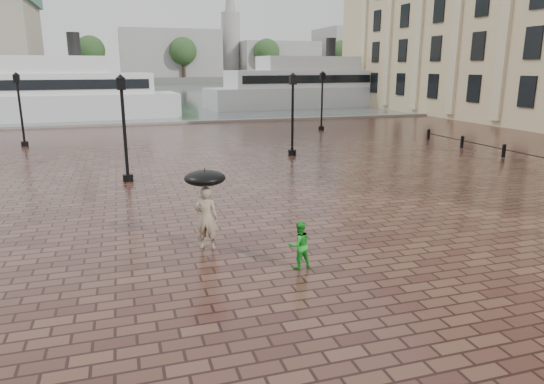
# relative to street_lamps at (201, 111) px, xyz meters

# --- Properties ---
(ground) EXTENTS (300.00, 300.00, 0.00)m
(ground) POSITION_rel_street_lamps_xyz_m (1.50, -17.50, -2.33)
(ground) COLOR #361D18
(ground) RESTS_ON ground
(harbour_water) EXTENTS (240.00, 240.00, 0.00)m
(harbour_water) POSITION_rel_street_lamps_xyz_m (1.50, 74.50, -2.33)
(harbour_water) COLOR #4A575A
(harbour_water) RESTS_ON ground
(quay_edge) EXTENTS (80.00, 0.60, 0.30)m
(quay_edge) POSITION_rel_street_lamps_xyz_m (1.50, 14.50, -2.33)
(quay_edge) COLOR slate
(quay_edge) RESTS_ON ground
(far_shore) EXTENTS (300.00, 60.00, 2.00)m
(far_shore) POSITION_rel_street_lamps_xyz_m (1.50, 142.50, -1.33)
(far_shore) COLOR #4C4C47
(far_shore) RESTS_ON ground
(distant_skyline) EXTENTS (102.50, 22.00, 33.00)m
(distant_skyline) POSITION_rel_street_lamps_xyz_m (49.64, 132.50, 7.13)
(distant_skyline) COLOR gray
(distant_skyline) RESTS_ON ground
(far_trees) EXTENTS (188.00, 8.00, 13.50)m
(far_trees) POSITION_rel_street_lamps_xyz_m (1.50, 120.50, 7.09)
(far_trees) COLOR #2D2119
(far_trees) RESTS_ON ground
(street_lamps) EXTENTS (21.44, 14.44, 4.40)m
(street_lamps) POSITION_rel_street_lamps_xyz_m (0.00, 0.00, 0.00)
(street_lamps) COLOR black
(street_lamps) RESTS_ON ground
(adult_pedestrian) EXTENTS (0.75, 0.64, 1.75)m
(adult_pedestrian) POSITION_rel_street_lamps_xyz_m (-2.60, -16.56, -1.45)
(adult_pedestrian) COLOR gray
(adult_pedestrian) RESTS_ON ground
(child_pedestrian) EXTENTS (0.64, 0.52, 1.20)m
(child_pedestrian) POSITION_rel_street_lamps_xyz_m (-0.67, -18.55, -1.72)
(child_pedestrian) COLOR green
(child_pedestrian) RESTS_ON ground
(ferry_near) EXTENTS (24.73, 7.56, 7.99)m
(ferry_near) POSITION_rel_street_lamps_xyz_m (-11.21, 21.49, 0.08)
(ferry_near) COLOR #BABABA
(ferry_near) RESTS_ON ground
(ferry_far) EXTENTS (26.01, 8.82, 8.36)m
(ferry_far) POSITION_rel_street_lamps_xyz_m (18.01, 28.56, 0.19)
(ferry_far) COLOR #BABABA
(ferry_far) RESTS_ON ground
(umbrella) EXTENTS (1.10, 1.10, 1.16)m
(umbrella) POSITION_rel_street_lamps_xyz_m (-2.60, -16.56, -0.35)
(umbrella) COLOR black
(umbrella) RESTS_ON ground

